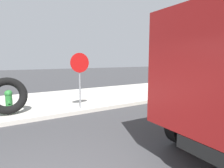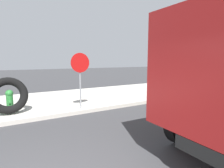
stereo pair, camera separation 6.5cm
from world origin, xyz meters
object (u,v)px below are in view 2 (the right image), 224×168
at_px(fire_hydrant, 10,100).
at_px(stop_sign, 80,70).
at_px(loose_tire, 8,95).
at_px(street_light_pole, 192,33).

relative_size(fire_hydrant, stop_sign, 0.38).
distance_m(fire_hydrant, loose_tire, 0.33).
height_order(loose_tire, street_light_pole, street_light_pole).
height_order(fire_hydrant, loose_tire, loose_tire).
relative_size(stop_sign, street_light_pole, 0.31).
bearing_deg(stop_sign, fire_hydrant, 161.05).
distance_m(loose_tire, street_light_pole, 10.14).
bearing_deg(stop_sign, loose_tire, 166.23).
xyz_separation_m(stop_sign, street_light_pole, (7.25, 0.41, 1.96)).
relative_size(loose_tire, street_light_pole, 0.19).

